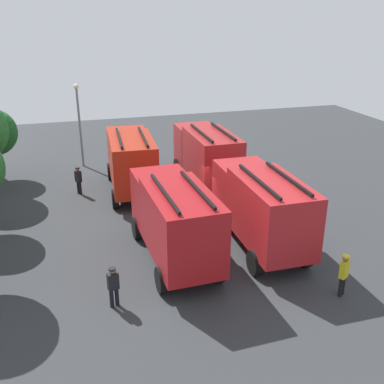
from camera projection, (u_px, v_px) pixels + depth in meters
ground_plane at (192, 215)px, 25.08m from camera, size 51.08×51.08×0.00m
fire_truck_0 at (261, 205)px, 21.03m from camera, size 7.22×2.81×3.88m
fire_truck_1 at (206, 154)px, 28.62m from camera, size 7.21×2.78×3.88m
fire_truck_2 at (174, 217)px, 19.81m from camera, size 7.27×2.94×3.88m
fire_truck_3 at (131, 159)px, 27.56m from camera, size 7.34×3.12×3.88m
firefighter_0 at (200, 212)px, 23.16m from camera, size 0.48×0.42×1.75m
firefighter_1 at (113, 285)px, 17.02m from camera, size 0.32×0.46×1.70m
firefighter_2 at (344, 273)px, 17.67m from camera, size 0.43×0.48×1.81m
firefighter_3 at (78, 179)px, 27.66m from camera, size 0.48×0.43×1.74m
traffic_cone_0 at (176, 188)px, 28.22m from camera, size 0.39×0.39×0.56m
traffic_cone_1 at (177, 184)px, 28.63m from camera, size 0.51×0.51×0.73m
lamppost at (79, 119)px, 31.72m from camera, size 0.36×0.36×5.95m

